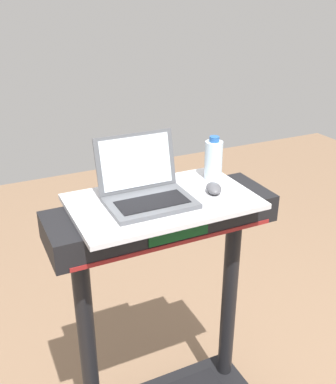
% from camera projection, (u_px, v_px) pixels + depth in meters
% --- Properties ---
extents(desk_board, '(0.70, 0.43, 0.02)m').
position_uv_depth(desk_board, '(162.00, 201.00, 1.71)').
color(desk_board, silver).
rests_on(desk_board, treadmill_base).
extents(laptop, '(0.32, 0.27, 0.23)m').
position_uv_depth(laptop, '(146.00, 189.00, 1.67)').
color(laptop, '#515459').
rests_on(laptop, desk_board).
extents(computer_mouse, '(0.09, 0.12, 0.03)m').
position_uv_depth(computer_mouse, '(214.00, 188.00, 1.75)').
color(computer_mouse, '#4C4C51').
rests_on(computer_mouse, desk_board).
extents(water_bottle, '(0.07, 0.07, 0.18)m').
position_uv_depth(water_bottle, '(213.00, 159.00, 1.86)').
color(water_bottle, silver).
rests_on(water_bottle, desk_board).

